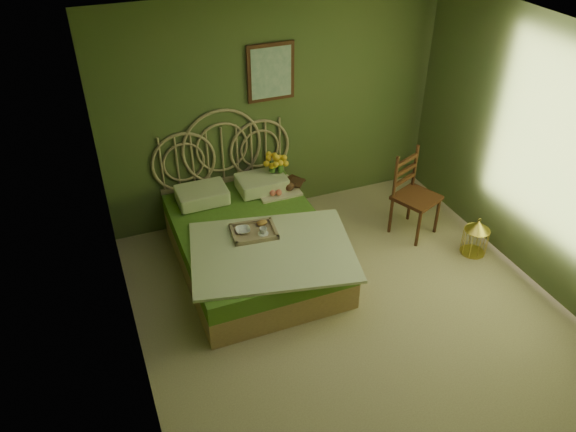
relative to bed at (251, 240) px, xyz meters
name	(u,v)px	position (x,y,z in m)	size (l,w,h in m)	color
floor	(360,324)	(0.66, -1.26, -0.31)	(4.50, 4.50, 0.00)	#C1B08B
ceiling	(386,57)	(0.66, -1.26, 2.29)	(4.50, 4.50, 0.00)	silver
wall_back	(275,109)	(0.66, 0.99, 0.99)	(4.00, 4.00, 0.00)	#545D31
wall_left	(126,268)	(-1.34, -1.26, 0.99)	(4.50, 4.50, 0.00)	#545D31
wall_right	(559,167)	(2.66, -1.26, 0.99)	(4.50, 4.50, 0.00)	#545D31
wall_art	(271,72)	(0.60, 0.96, 1.44)	(0.54, 0.04, 0.64)	#3C1A10
bed	(251,240)	(0.00, 0.00, 0.00)	(1.79, 2.26, 1.40)	tan
nightstand	(276,200)	(0.51, 0.59, 0.04)	(0.48, 0.48, 0.96)	beige
chair	(414,188)	(1.94, -0.06, 0.25)	(0.58, 0.58, 1.00)	#3C1A10
birdcage	(475,238)	(2.36, -0.73, -0.10)	(0.27, 0.27, 0.42)	gold
book_lower	(290,183)	(0.68, 0.60, 0.23)	(0.16, 0.22, 0.02)	#381E0F
book_upper	(290,182)	(0.68, 0.60, 0.25)	(0.15, 0.21, 0.02)	#472819
cereal_bowl	(243,230)	(-0.13, -0.13, 0.25)	(0.15, 0.15, 0.04)	white
coffee_cup	(263,231)	(0.05, -0.24, 0.27)	(0.08, 0.08, 0.07)	white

